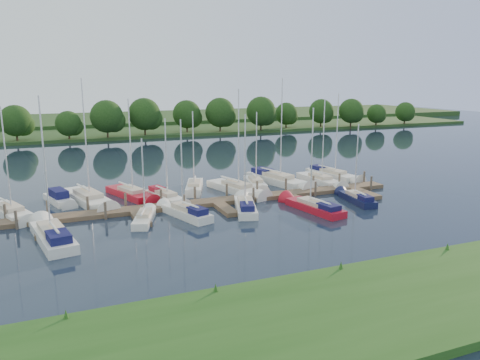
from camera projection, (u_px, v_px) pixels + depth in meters
name	position (u px, v px, depth m)	size (l,w,h in m)	color
ground	(247.00, 227.00, 39.65)	(260.00, 260.00, 0.00)	#182031
near_bank	(363.00, 309.00, 25.15)	(90.00, 10.00, 0.50)	#214D16
dock	(218.00, 203.00, 46.21)	(40.00, 6.00, 0.40)	#4B372A
mooring_pilings	(214.00, 197.00, 47.14)	(38.24, 2.84, 2.00)	#473D33
far_shore	(119.00, 131.00, 107.31)	(180.00, 30.00, 0.60)	#25471B
distant_hill	(105.00, 120.00, 129.80)	(220.00, 40.00, 1.40)	#2C4A20
treeline	(151.00, 118.00, 96.73)	(145.59, 9.57, 8.20)	#38281C
sailboat_n_0	(11.00, 213.00, 42.56)	(4.42, 8.01, 10.35)	white
motorboat	(59.00, 200.00, 46.91)	(2.93, 5.66, 1.76)	white
sailboat_n_2	(89.00, 200.00, 47.10)	(4.60, 10.20, 12.78)	white
sailboat_n_3	(132.00, 195.00, 49.21)	(4.26, 8.38, 10.66)	#B71020
sailboat_n_4	(166.00, 198.00, 47.87)	(3.12, 6.85, 8.82)	white
sailboat_n_5	(194.00, 187.00, 52.56)	(3.67, 7.12, 9.10)	white
sailboat_n_6	(237.00, 190.00, 51.37)	(4.18, 9.21, 11.63)	white
sailboat_n_7	(256.00, 184.00, 54.22)	(2.84, 7.02, 8.95)	white
sailboat_n_8	(278.00, 181.00, 55.61)	(4.52, 10.08, 12.73)	white
sailboat_n_9	(321.00, 181.00, 55.74)	(2.31, 8.13, 10.31)	white
sailboat_n_10	(333.00, 175.00, 58.92)	(3.54, 8.67, 10.83)	white
sailboat_s_0	(52.00, 237.00, 36.18)	(3.46, 9.13, 11.57)	white
sailboat_s_1	(145.00, 219.00, 41.02)	(2.99, 5.84, 7.67)	white
sailboat_s_2	(186.00, 213.00, 42.40)	(3.45, 7.07, 9.21)	white
sailboat_s_3	(245.00, 207.00, 44.38)	(3.59, 7.36, 9.50)	white
sailboat_s_4	(313.00, 207.00, 44.44)	(3.02, 7.99, 10.03)	#B71020
sailboat_s_5	(356.00, 199.00, 47.42)	(2.14, 6.40, 8.21)	#111538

